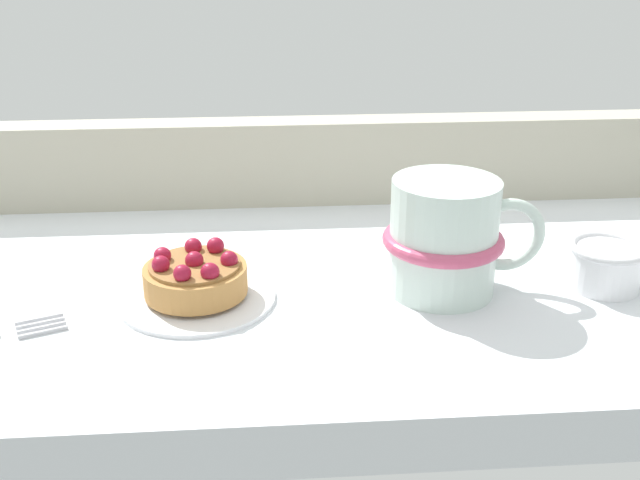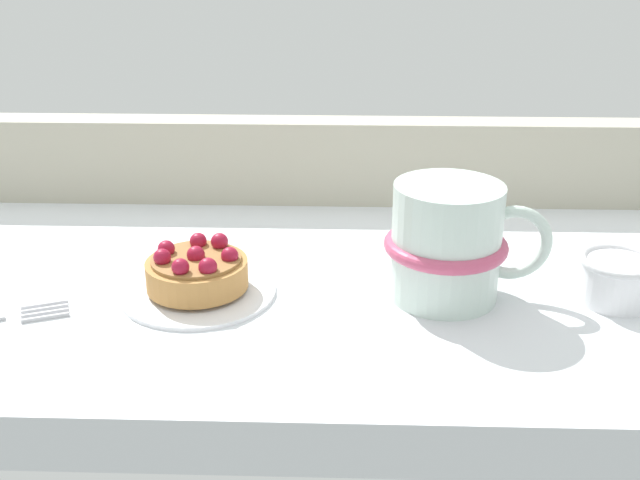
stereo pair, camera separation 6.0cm
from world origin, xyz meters
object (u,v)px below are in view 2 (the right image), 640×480
raspberry_tart (197,270)px  coffee_mug (449,243)px  dessert_plate (198,290)px  sugar_bowl (617,278)px

raspberry_tart → coffee_mug: size_ratio=0.62×
dessert_plate → coffee_mug: coffee_mug is taller
dessert_plate → coffee_mug: bearing=0.8°
sugar_bowl → coffee_mug: bearing=178.0°
dessert_plate → coffee_mug: size_ratio=0.95×
sugar_bowl → raspberry_tart: bearing=179.7°
dessert_plate → sugar_bowl: (33.28, -0.19, 1.71)cm
dessert_plate → sugar_bowl: bearing=-0.3°
dessert_plate → raspberry_tart: (-0.00, -0.00, 1.79)cm
dessert_plate → sugar_bowl: sugar_bowl is taller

